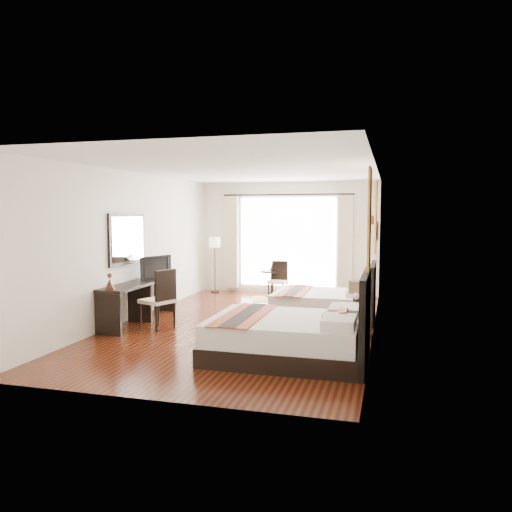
% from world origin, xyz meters
% --- Properties ---
extents(floor, '(4.50, 7.50, 0.01)m').
position_xyz_m(floor, '(0.00, 0.00, -0.01)').
color(floor, '#350C09').
rests_on(floor, ground).
extents(ceiling, '(4.50, 7.50, 0.02)m').
position_xyz_m(ceiling, '(0.00, 0.00, 2.79)').
color(ceiling, white).
rests_on(ceiling, wall_headboard).
extents(wall_headboard, '(0.01, 7.50, 2.80)m').
position_xyz_m(wall_headboard, '(2.25, 0.00, 1.40)').
color(wall_headboard, silver).
rests_on(wall_headboard, floor).
extents(wall_desk, '(0.01, 7.50, 2.80)m').
position_xyz_m(wall_desk, '(-2.25, 0.00, 1.40)').
color(wall_desk, silver).
rests_on(wall_desk, floor).
extents(wall_window, '(4.50, 0.01, 2.80)m').
position_xyz_m(wall_window, '(0.00, 3.75, 1.40)').
color(wall_window, silver).
rests_on(wall_window, floor).
extents(wall_entry, '(4.50, 0.01, 2.80)m').
position_xyz_m(wall_entry, '(0.00, -3.75, 1.40)').
color(wall_entry, silver).
rests_on(wall_entry, floor).
extents(window_glass, '(2.40, 0.02, 2.20)m').
position_xyz_m(window_glass, '(0.00, 3.73, 1.30)').
color(window_glass, white).
rests_on(window_glass, wall_window).
extents(sheer_curtain, '(2.30, 0.02, 2.10)m').
position_xyz_m(sheer_curtain, '(0.00, 3.67, 1.30)').
color(sheer_curtain, white).
rests_on(sheer_curtain, wall_window).
extents(drape_left, '(0.35, 0.14, 2.35)m').
position_xyz_m(drape_left, '(-1.45, 3.63, 1.28)').
color(drape_left, '#B6AD8D').
rests_on(drape_left, floor).
extents(drape_right, '(0.35, 0.14, 2.35)m').
position_xyz_m(drape_right, '(1.45, 3.63, 1.28)').
color(drape_right, '#B6AD8D').
rests_on(drape_right, floor).
extents(art_panel_near, '(0.03, 0.50, 1.35)m').
position_xyz_m(art_panel_near, '(2.23, -1.79, 1.95)').
color(art_panel_near, maroon).
rests_on(art_panel_near, wall_headboard).
extents(art_panel_far, '(0.03, 0.50, 1.35)m').
position_xyz_m(art_panel_far, '(2.23, 1.02, 1.95)').
color(art_panel_far, maroon).
rests_on(art_panel_far, wall_headboard).
extents(wall_sconce, '(0.10, 0.14, 0.14)m').
position_xyz_m(wall_sconce, '(2.19, -0.37, 1.92)').
color(wall_sconce, '#442418').
rests_on(wall_sconce, wall_headboard).
extents(mirror_frame, '(0.04, 1.25, 0.95)m').
position_xyz_m(mirror_frame, '(-2.22, -0.25, 1.55)').
color(mirror_frame, black).
rests_on(mirror_frame, wall_desk).
extents(mirror_glass, '(0.01, 1.12, 0.82)m').
position_xyz_m(mirror_glass, '(-2.19, -0.25, 1.55)').
color(mirror_glass, white).
rests_on(mirror_glass, mirror_frame).
extents(bed_near, '(2.20, 1.71, 1.24)m').
position_xyz_m(bed_near, '(1.21, -1.79, 0.32)').
color(bed_near, black).
rests_on(bed_near, floor).
extents(bed_far, '(1.94, 1.51, 1.09)m').
position_xyz_m(bed_far, '(1.34, 1.02, 0.28)').
color(bed_far, black).
rests_on(bed_far, floor).
extents(nightstand, '(0.43, 0.53, 0.51)m').
position_xyz_m(nightstand, '(2.00, -0.37, 0.26)').
color(nightstand, black).
rests_on(nightstand, floor).
extents(table_lamp, '(0.27, 0.27, 0.43)m').
position_xyz_m(table_lamp, '(1.99, -0.31, 0.79)').
color(table_lamp, black).
rests_on(table_lamp, nightstand).
extents(vase, '(0.14, 0.14, 0.13)m').
position_xyz_m(vase, '(1.99, -0.47, 0.56)').
color(vase, black).
rests_on(vase, nightstand).
extents(console_desk, '(0.50, 2.20, 0.76)m').
position_xyz_m(console_desk, '(-1.99, -0.25, 0.38)').
color(console_desk, black).
rests_on(console_desk, floor).
extents(television, '(0.37, 0.75, 0.44)m').
position_xyz_m(television, '(-1.97, 0.29, 0.98)').
color(television, black).
rests_on(television, console_desk).
extents(bronze_figurine, '(0.20, 0.20, 0.24)m').
position_xyz_m(bronze_figurine, '(-1.99, -1.25, 0.88)').
color(bronze_figurine, '#442418').
rests_on(bronze_figurine, console_desk).
extents(desk_chair, '(0.64, 0.64, 1.06)m').
position_xyz_m(desk_chair, '(-1.41, -0.65, 0.32)').
color(desk_chair, '#C1B194').
rests_on(desk_chair, floor).
extents(floor_lamp, '(0.28, 0.28, 1.41)m').
position_xyz_m(floor_lamp, '(-1.82, 3.40, 1.18)').
color(floor_lamp, black).
rests_on(floor_lamp, floor).
extents(side_table, '(0.55, 0.55, 0.63)m').
position_xyz_m(side_table, '(-0.27, 3.17, 0.32)').
color(side_table, black).
rests_on(side_table, floor).
extents(fruit_bowl, '(0.20, 0.20, 0.05)m').
position_xyz_m(fruit_bowl, '(-0.23, 3.14, 0.66)').
color(fruit_bowl, '#4B361A').
rests_on(fruit_bowl, side_table).
extents(window_chair, '(0.43, 0.43, 0.89)m').
position_xyz_m(window_chair, '(-0.04, 2.85, 0.27)').
color(window_chair, '#C1B194').
rests_on(window_chair, floor).
extents(jute_rug, '(1.33, 1.09, 0.01)m').
position_xyz_m(jute_rug, '(-0.07, 2.83, 0.01)').
color(jute_rug, tan).
rests_on(jute_rug, floor).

